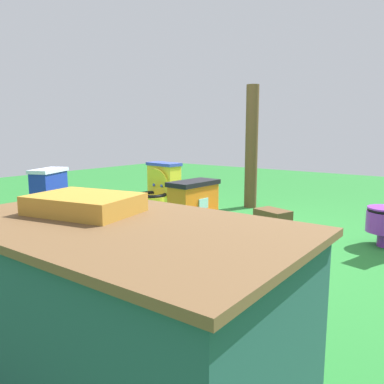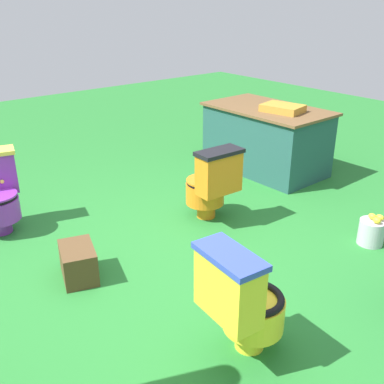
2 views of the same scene
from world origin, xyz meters
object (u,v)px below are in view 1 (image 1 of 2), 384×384
Objects in this scene: lemon_bucket at (31,252)px; toilet_orange at (204,227)px; toilet_blue at (41,202)px; toilet_yellow at (158,192)px; vendor_table at (120,313)px; small_crate at (273,221)px; wooden_post at (251,147)px.

toilet_orange is at bearing -148.40° from lemon_bucket.
toilet_yellow is (-0.54, -1.23, 0.00)m from toilet_blue.
lemon_bucket is at bearing 102.22° from toilet_yellow.
toilet_orange is at bearing -67.16° from vendor_table.
lemon_bucket is at bearing 62.51° from small_crate.
toilet_orange is 1.77m from toilet_yellow.
lemon_bucket is at bearing -152.21° from toilet_blue.
small_crate is at bearing -157.98° from toilet_yellow.
wooden_post is at bearing -68.16° from vendor_table.
wooden_post reaches higher than toilet_yellow.
toilet_orange is 1.97× the size of small_crate.
toilet_blue is 1.97× the size of small_crate.
toilet_yellow is 0.42× the size of wooden_post.
vendor_table reaches higher than toilet_yellow.
toilet_orange is at bearing -109.25° from toilet_blue.
wooden_post is at bearing -94.13° from lemon_bucket.
toilet_yellow is at bearing 73.73° from wooden_post.
wooden_post reaches higher than lemon_bucket.
vendor_table is at bearing -140.35° from toilet_blue.
vendor_table reaches higher than lemon_bucket.
toilet_yellow is 1.66m from wooden_post.
toilet_blue is 1.34m from toilet_yellow.
toilet_yellow is (1.44, -1.04, 0.00)m from toilet_orange.
wooden_post is at bearing -100.53° from toilet_yellow.
vendor_table is (-0.60, 1.42, 0.02)m from toilet_orange.
toilet_orange is 2.79m from wooden_post.
vendor_table is 4.31m from wooden_post.
toilet_yellow is 1.97× the size of small_crate.
vendor_table is at bearing 111.84° from wooden_post.
toilet_blue is at bearing -25.57° from vendor_table.
toilet_blue is 2.86m from vendor_table.
small_crate is (-1.34, -0.39, -0.24)m from toilet_yellow.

